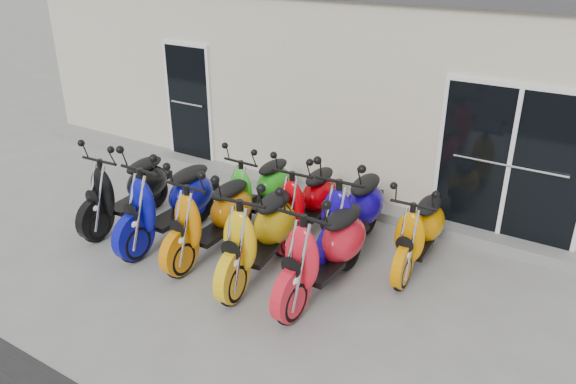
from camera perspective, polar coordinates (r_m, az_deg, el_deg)
name	(u,v)px	position (r m, az deg, el deg)	size (l,w,h in m)	color
ground	(265,256)	(7.83, -2.38, -6.55)	(80.00, 80.00, 0.00)	gray
building	(413,72)	(11.61, 12.58, 11.82)	(14.00, 6.00, 3.20)	beige
front_step	(334,199)	(9.32, 4.70, -0.73)	(14.00, 0.40, 0.15)	gray
door_left	(189,100)	(10.78, -10.02, 9.21)	(1.07, 0.08, 2.22)	black
door_right	(511,160)	(8.23, 21.68, 3.01)	(2.02, 0.08, 2.22)	black
scooter_front_black	(126,179)	(8.75, -16.18, 1.27)	(0.72, 1.97, 1.45)	black
scooter_front_blue	(168,191)	(8.08, -12.09, 0.13)	(0.76, 2.10, 1.55)	#0A0DA0
scooter_front_orange_a	(211,206)	(7.61, -7.82, -1.43)	(0.72, 1.99, 1.47)	orange
scooter_front_orange_b	(259,221)	(7.07, -2.96, -3.00)	(0.76, 2.09, 1.54)	yellow
scooter_front_red	(325,238)	(6.71, 3.73, -4.65)	(0.76, 2.09, 1.55)	red
scooter_back_green	(258,179)	(8.53, -3.03, 1.29)	(0.67, 1.83, 1.36)	green
scooter_back_red	(307,191)	(8.04, 1.91, 0.07)	(0.70, 1.92, 1.42)	#CB0007
scooter_back_blue	(352,202)	(7.62, 6.57, -1.00)	(0.76, 2.10, 1.55)	#13029D
scooter_back_yellow	(420,221)	(7.48, 13.29, -2.93)	(0.66, 1.82, 1.34)	orange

